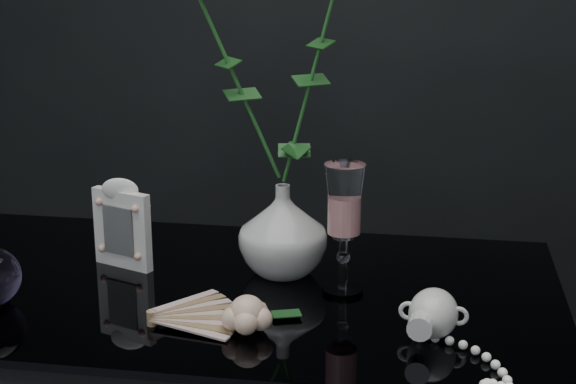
% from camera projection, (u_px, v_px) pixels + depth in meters
% --- Properties ---
extents(vase, '(0.16, 0.16, 0.15)m').
position_uv_depth(vase, '(283.00, 230.00, 1.42)').
color(vase, silver).
rests_on(vase, table).
extents(wine_glass, '(0.07, 0.07, 0.20)m').
position_uv_depth(wine_glass, '(344.00, 230.00, 1.33)').
color(wine_glass, white).
rests_on(wine_glass, table).
extents(picture_frame, '(0.14, 0.12, 0.15)m').
position_uv_depth(picture_frame, '(122.00, 223.00, 1.45)').
color(picture_frame, white).
rests_on(picture_frame, table).
extents(paper_fan, '(0.27, 0.23, 0.03)m').
position_uv_depth(paper_fan, '(152.00, 317.00, 1.25)').
color(paper_fan, beige).
rests_on(paper_fan, table).
extents(loose_rose, '(0.15, 0.18, 0.05)m').
position_uv_depth(loose_rose, '(247.00, 314.00, 1.22)').
color(loose_rose, '#FFC6A4').
rests_on(loose_rose, table).
extents(pearl_jar, '(0.26, 0.27, 0.07)m').
position_uv_depth(pearl_jar, '(433.00, 311.00, 1.21)').
color(pearl_jar, white).
rests_on(pearl_jar, table).
extents(roses, '(0.31, 0.13, 0.46)m').
position_uv_depth(roses, '(283.00, 47.00, 1.34)').
color(roses, beige).
rests_on(roses, vase).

